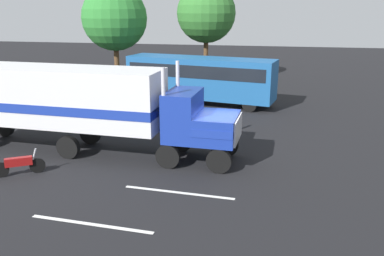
{
  "coord_description": "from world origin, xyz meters",
  "views": [
    {
      "loc": [
        2.64,
        -17.31,
        6.89
      ],
      "look_at": [
        -0.88,
        -0.05,
        1.6
      ],
      "focal_mm": 37.58,
      "sensor_mm": 36.0,
      "label": 1
    }
  ],
  "objects_px": {
    "motorcycle": "(19,164)",
    "tree_center": "(206,13)",
    "semi_truck": "(79,102)",
    "parked_car": "(45,95)",
    "tree_left": "(115,18)",
    "person_bystander": "(104,117)",
    "parked_bus": "(200,76)"
  },
  "relations": [
    {
      "from": "parked_bus",
      "to": "tree_left",
      "type": "xyz_separation_m",
      "value": [
        -8.17,
        4.23,
        3.97
      ]
    },
    {
      "from": "semi_truck",
      "to": "parked_bus",
      "type": "xyz_separation_m",
      "value": [
        3.87,
        11.45,
        -0.46
      ]
    },
    {
      "from": "tree_center",
      "to": "semi_truck",
      "type": "bearing_deg",
      "value": -97.12
    },
    {
      "from": "parked_bus",
      "to": "tree_center",
      "type": "height_order",
      "value": "tree_center"
    },
    {
      "from": "motorcycle",
      "to": "tree_left",
      "type": "relative_size",
      "value": 0.21
    },
    {
      "from": "semi_truck",
      "to": "tree_center",
      "type": "height_order",
      "value": "tree_center"
    },
    {
      "from": "semi_truck",
      "to": "parked_car",
      "type": "xyz_separation_m",
      "value": [
        -7.03,
        8.41,
        -1.72
      ]
    },
    {
      "from": "parked_bus",
      "to": "tree_left",
      "type": "distance_m",
      "value": 10.02
    },
    {
      "from": "person_bystander",
      "to": "parked_car",
      "type": "bearing_deg",
      "value": 142.59
    },
    {
      "from": "parked_car",
      "to": "motorcycle",
      "type": "relative_size",
      "value": 2.4
    },
    {
      "from": "person_bystander",
      "to": "tree_left",
      "type": "xyz_separation_m",
      "value": [
        -4.15,
        12.54,
        5.14
      ]
    },
    {
      "from": "semi_truck",
      "to": "motorcycle",
      "type": "relative_size",
      "value": 7.72
    },
    {
      "from": "semi_truck",
      "to": "tree_left",
      "type": "bearing_deg",
      "value": 105.33
    },
    {
      "from": "person_bystander",
      "to": "tree_left",
      "type": "distance_m",
      "value": 14.18
    },
    {
      "from": "motorcycle",
      "to": "tree_center",
      "type": "distance_m",
      "value": 25.57
    },
    {
      "from": "parked_bus",
      "to": "tree_left",
      "type": "height_order",
      "value": "tree_left"
    },
    {
      "from": "person_bystander",
      "to": "parked_bus",
      "type": "distance_m",
      "value": 9.31
    },
    {
      "from": "semi_truck",
      "to": "parked_car",
      "type": "distance_m",
      "value": 11.09
    },
    {
      "from": "parked_car",
      "to": "parked_bus",
      "type": "bearing_deg",
      "value": 15.61
    },
    {
      "from": "person_bystander",
      "to": "tree_left",
      "type": "height_order",
      "value": "tree_left"
    },
    {
      "from": "parked_car",
      "to": "tree_left",
      "type": "relative_size",
      "value": 0.5
    },
    {
      "from": "semi_truck",
      "to": "tree_left",
      "type": "relative_size",
      "value": 1.62
    },
    {
      "from": "parked_bus",
      "to": "parked_car",
      "type": "relative_size",
      "value": 2.54
    },
    {
      "from": "tree_left",
      "to": "tree_center",
      "type": "bearing_deg",
      "value": 38.51
    },
    {
      "from": "parked_car",
      "to": "person_bystander",
      "type": "bearing_deg",
      "value": -37.41
    },
    {
      "from": "person_bystander",
      "to": "tree_center",
      "type": "height_order",
      "value": "tree_center"
    },
    {
      "from": "semi_truck",
      "to": "person_bystander",
      "type": "xyz_separation_m",
      "value": [
        -0.15,
        3.14,
        -1.63
      ]
    },
    {
      "from": "motorcycle",
      "to": "tree_left",
      "type": "bearing_deg",
      "value": 99.14
    },
    {
      "from": "tree_left",
      "to": "tree_center",
      "type": "height_order",
      "value": "tree_center"
    },
    {
      "from": "semi_truck",
      "to": "person_bystander",
      "type": "distance_m",
      "value": 3.54
    },
    {
      "from": "parked_bus",
      "to": "semi_truck",
      "type": "bearing_deg",
      "value": -108.69
    },
    {
      "from": "semi_truck",
      "to": "person_bystander",
      "type": "height_order",
      "value": "semi_truck"
    }
  ]
}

